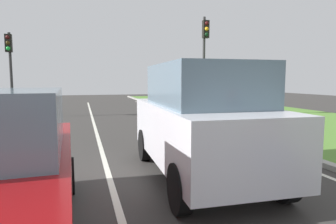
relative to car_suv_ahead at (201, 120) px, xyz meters
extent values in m
plane|color=#383533|center=(-1.09, 5.71, -1.17)|extent=(60.00, 60.00, 0.00)
cube|color=silver|center=(-1.79, 5.71, -1.16)|extent=(0.12, 32.00, 0.01)
cube|color=silver|center=(2.51, 5.71, -1.16)|extent=(0.12, 32.00, 0.01)
cube|color=#548433|center=(7.41, 5.71, -1.14)|extent=(9.00, 48.00, 0.06)
cube|color=#9E9B93|center=(3.01, 5.71, -1.11)|extent=(0.24, 48.00, 0.12)
cube|color=silver|center=(0.00, 0.04, -0.24)|extent=(2.05, 4.56, 1.10)
cube|color=slate|center=(0.00, -0.11, 0.71)|extent=(1.79, 2.76, 0.80)
cylinder|color=black|center=(-0.82, 1.60, -0.79)|extent=(0.25, 0.77, 0.76)
cylinder|color=black|center=(0.93, 1.54, -0.79)|extent=(0.25, 0.77, 0.76)
cylinder|color=black|center=(-0.92, -1.46, -0.79)|extent=(0.25, 0.77, 0.76)
cylinder|color=black|center=(0.82, -1.52, -0.79)|extent=(0.25, 0.77, 0.76)
cylinder|color=black|center=(-2.55, -0.21, -0.85)|extent=(0.24, 0.65, 0.64)
cylinder|color=#2D2D2D|center=(4.00, 9.34, 1.47)|extent=(0.14, 0.14, 5.27)
cube|color=black|center=(4.00, 9.14, 3.43)|extent=(0.32, 0.24, 0.90)
sphere|color=#3F0F0F|center=(4.00, 9.01, 3.71)|extent=(0.20, 0.20, 0.20)
sphere|color=#F2AD19|center=(4.00, 9.01, 3.43)|extent=(0.20, 0.20, 0.20)
sphere|color=black|center=(4.00, 9.01, 3.15)|extent=(0.20, 0.20, 0.20)
cylinder|color=#2D2D2D|center=(-5.79, 11.81, 1.04)|extent=(0.14, 0.14, 4.41)
cube|color=black|center=(-5.79, 11.61, 2.68)|extent=(0.32, 0.24, 0.90)
sphere|color=#3F0F0F|center=(-5.79, 11.48, 2.96)|extent=(0.20, 0.20, 0.20)
sphere|color=#382B0C|center=(-5.79, 11.48, 2.68)|extent=(0.20, 0.20, 0.20)
sphere|color=green|center=(-5.79, 11.48, 2.40)|extent=(0.20, 0.20, 0.20)
camera|label=1|loc=(-2.27, -5.47, 0.80)|focal=31.79mm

